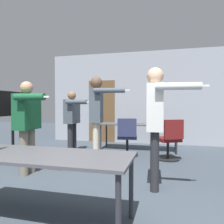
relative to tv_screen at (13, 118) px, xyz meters
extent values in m
cube|color=#A3A8B2|center=(2.28, 2.92, 0.52)|extent=(5.66, 0.10, 2.94)
cube|color=brown|center=(1.18, 2.87, 0.08)|extent=(0.90, 0.02, 2.05)
cube|color=#4C4C51|center=(2.01, -2.12, -0.24)|extent=(2.03, 0.75, 0.03)
cylinder|color=#2D2D33|center=(2.96, -2.43, -0.60)|extent=(0.05, 0.05, 0.69)
cylinder|color=#2D2D33|center=(2.96, -1.81, -0.60)|extent=(0.05, 0.05, 0.69)
cube|color=#4C4C51|center=(2.56, 1.79, -0.24)|extent=(2.10, 0.71, 0.03)
cylinder|color=#2D2D33|center=(1.57, 1.50, -0.60)|extent=(0.05, 0.05, 0.69)
cylinder|color=#2D2D33|center=(3.55, 1.50, -0.60)|extent=(0.05, 0.05, 0.69)
cylinder|color=#2D2D33|center=(1.57, 2.09, -0.60)|extent=(0.05, 0.05, 0.69)
cylinder|color=#2D2D33|center=(3.55, 2.09, -0.60)|extent=(0.05, 0.05, 0.69)
cube|color=black|center=(0.00, 0.00, -0.93)|extent=(0.44, 0.56, 0.03)
cylinder|color=black|center=(0.00, 0.00, -0.44)|extent=(0.06, 0.06, 0.96)
cube|color=black|center=(0.00, 0.00, 0.31)|extent=(0.04, 1.12, 0.54)
cube|color=black|center=(-0.02, 0.00, 0.31)|extent=(0.01, 1.03, 0.47)
cylinder|color=beige|center=(1.91, 0.20, -0.51)|extent=(0.12, 0.12, 0.88)
cylinder|color=beige|center=(1.93, 0.03, -0.51)|extent=(0.12, 0.12, 0.88)
cube|color=#4C5660|center=(1.92, 0.12, 0.27)|extent=(0.27, 0.42, 0.69)
sphere|color=brown|center=(1.92, 0.12, 0.74)|extent=(0.24, 0.24, 0.24)
cylinder|color=#4C5660|center=(1.89, 0.36, 0.26)|extent=(0.10, 0.10, 0.60)
cylinder|color=#4C5660|center=(2.25, -0.09, 0.56)|extent=(0.60, 0.18, 0.10)
cube|color=white|center=(2.58, -0.04, 0.56)|extent=(0.12, 0.05, 0.03)
cylinder|color=slate|center=(0.92, -0.66, -0.55)|extent=(0.15, 0.15, 0.80)
cylinder|color=slate|center=(0.91, -0.86, -0.55)|extent=(0.15, 0.15, 0.80)
cube|color=#195633|center=(0.92, -0.76, 0.17)|extent=(0.28, 0.48, 0.63)
sphere|color=tan|center=(0.92, -0.76, 0.59)|extent=(0.22, 0.22, 0.22)
cylinder|color=#195633|center=(0.92, -0.46, 0.14)|extent=(0.11, 0.11, 0.54)
cylinder|color=#195633|center=(1.18, -1.06, 0.41)|extent=(0.55, 0.13, 0.11)
cube|color=white|center=(1.48, -1.07, 0.41)|extent=(0.12, 0.04, 0.03)
cylinder|color=#28282D|center=(0.98, 1.07, -0.57)|extent=(0.14, 0.14, 0.77)
cylinder|color=#28282D|center=(0.98, 0.88, -0.57)|extent=(0.14, 0.14, 0.77)
cube|color=#4C5660|center=(0.98, 0.97, 0.12)|extent=(0.27, 0.46, 0.60)
sphere|color=#936B4C|center=(0.98, 0.97, 0.53)|extent=(0.21, 0.21, 0.21)
cylinder|color=#4C5660|center=(0.99, 1.25, 0.09)|extent=(0.11, 0.11, 0.52)
cylinder|color=#4C5660|center=(1.23, 0.69, 0.35)|extent=(0.52, 0.13, 0.11)
cube|color=white|center=(1.52, 0.68, 0.35)|extent=(0.12, 0.04, 0.03)
cylinder|color=#28282D|center=(3.16, -0.83, -0.52)|extent=(0.13, 0.13, 0.86)
cylinder|color=#28282D|center=(3.17, -1.00, -0.52)|extent=(0.13, 0.13, 0.86)
cube|color=silver|center=(3.16, -0.91, 0.25)|extent=(0.25, 0.42, 0.68)
sphere|color=#DBAD89|center=(3.16, -0.91, 0.71)|extent=(0.24, 0.24, 0.24)
cylinder|color=silver|center=(3.15, -0.66, 0.24)|extent=(0.10, 0.10, 0.59)
cylinder|color=silver|center=(3.47, -1.15, 0.53)|extent=(0.59, 0.13, 0.10)
cube|color=white|center=(3.79, -1.13, 0.53)|extent=(0.12, 0.04, 0.03)
cylinder|color=black|center=(3.35, 0.93, -0.93)|extent=(0.52, 0.52, 0.03)
cylinder|color=black|center=(3.35, 0.93, -0.72)|extent=(0.06, 0.06, 0.39)
cube|color=maroon|center=(3.35, 0.93, -0.49)|extent=(0.62, 0.62, 0.08)
cube|color=maroon|center=(3.47, 0.70, -0.24)|extent=(0.42, 0.25, 0.42)
cylinder|color=black|center=(2.39, 1.08, -0.93)|extent=(0.52, 0.52, 0.03)
cylinder|color=black|center=(2.39, 1.08, -0.72)|extent=(0.06, 0.06, 0.39)
cube|color=navy|center=(2.39, 1.08, -0.49)|extent=(0.53, 0.53, 0.08)
cube|color=navy|center=(2.43, 0.82, -0.24)|extent=(0.44, 0.13, 0.42)
camera|label=1|loc=(3.35, -4.13, 0.28)|focal=35.00mm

